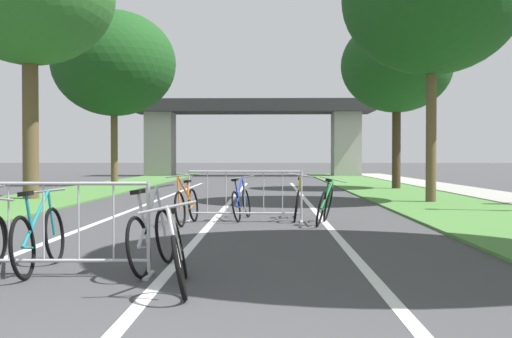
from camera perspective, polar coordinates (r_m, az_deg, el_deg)
grass_verge_left at (r=24.08m, az=-15.81°, el=-2.05°), size 3.46×50.06×0.05m
grass_verge_right at (r=23.51m, az=12.84°, el=-2.11°), size 3.46×50.06×0.05m
sidewalk_path_right at (r=24.23m, az=19.34°, el=-2.01°), size 2.14×50.06×0.08m
lane_stripe_center at (r=17.08m, az=-2.67°, el=-3.34°), size 0.14×28.96×0.01m
lane_stripe_right_lane at (r=17.08m, az=5.02°, el=-3.34°), size 0.14×28.96×0.01m
lane_stripe_left_lane at (r=17.39m, az=-10.23°, el=-3.28°), size 0.14×28.96×0.01m
overpass_bridge at (r=43.97m, az=-0.29°, el=4.28°), size 16.86×3.79×5.37m
tree_left_pine_near at (r=31.11m, az=-12.99°, el=9.47°), size 5.98×5.98×8.43m
tree_right_maple_mid at (r=26.28m, az=12.87°, el=9.29°), size 4.56×4.56×7.04m
crowd_barrier_nearest at (r=7.20m, az=-19.02°, el=-5.33°), size 2.38×0.50×1.05m
crowd_barrier_second at (r=12.59m, az=-1.04°, el=-2.56°), size 2.38×0.52×1.05m
bicycle_orange_0 at (r=12.25m, az=-6.42°, el=-3.33°), size 0.52×1.69×1.00m
bicycle_teal_1 at (r=7.61m, az=-19.39°, el=-6.02°), size 0.43×1.79×0.94m
bicycle_blue_2 at (r=13.08m, az=-1.38°, el=-3.08°), size 0.54×1.71×0.93m
bicycle_green_4 at (r=12.22m, az=6.40°, el=-3.30°), size 0.76×1.72×0.94m
bicycle_silver_5 at (r=7.30m, az=-9.56°, el=-6.26°), size 0.46×1.69×1.00m
bicycle_yellow_6 at (r=13.09m, az=3.83°, el=-3.07°), size 0.50×1.73×1.00m
bicycle_white_9 at (r=6.27m, az=-7.12°, el=-7.83°), size 0.53×1.67×0.92m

